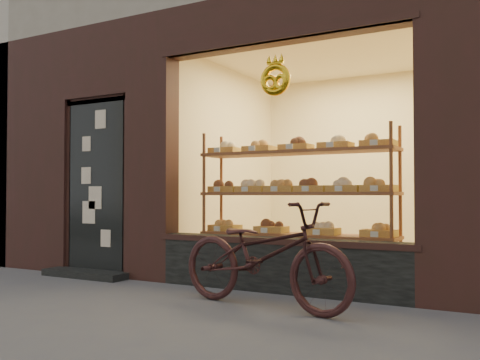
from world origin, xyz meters
The scene contains 3 objects.
ground centered at (0.00, 0.00, 0.00)m, with size 90.00×90.00×0.00m, color #5E5E5E.
display_shelf centered at (0.45, 2.55, 0.89)m, with size 2.20×0.45×1.70m.
bicycle centered at (0.64, 1.36, 0.47)m, with size 0.62×1.77×0.93m, color #351919.
Camera 1 is at (2.73, -2.84, 0.99)m, focal length 40.00 mm.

